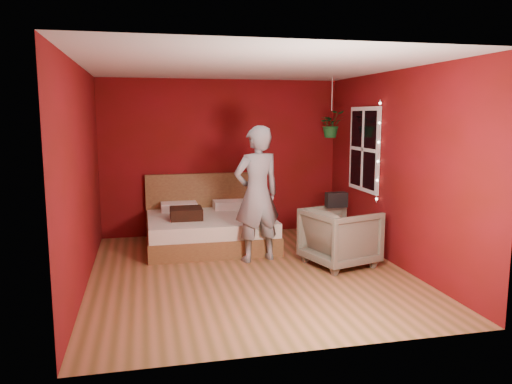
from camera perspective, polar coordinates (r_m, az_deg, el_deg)
name	(u,v)px	position (r m, az deg, el deg)	size (l,w,h in m)	color
floor	(249,272)	(6.54, -0.76, -9.13)	(4.50, 4.50, 0.00)	#9C603E
room_walls	(249,142)	(6.23, -0.79, 5.73)	(4.04, 4.54, 2.62)	maroon
window	(364,149)	(7.73, 12.23, 4.80)	(0.05, 0.97, 1.27)	white
fairy_lights	(378,152)	(7.24, 13.80, 4.49)	(0.04, 0.04, 1.45)	silver
bed	(209,228)	(7.82, -5.38, -4.09)	(1.90, 1.62, 1.05)	brown
person	(257,194)	(6.84, 0.11, -0.25)	(0.68, 0.45, 1.87)	gray
armchair	(340,237)	(6.83, 9.60, -5.08)	(0.83, 0.86, 0.78)	#6B6554
handbag	(336,200)	(6.82, 9.17, -0.88)	(0.28, 0.14, 0.20)	black
throw_pillow	(186,213)	(7.53, -7.99, -2.43)	(0.47, 0.47, 0.17)	#321910
hanging_plant	(331,124)	(8.10, 8.61, 7.66)	(0.40, 0.35, 0.95)	silver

